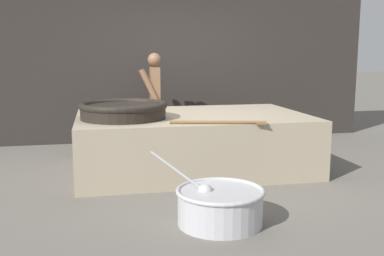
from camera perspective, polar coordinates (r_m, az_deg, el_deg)
ground_plane at (r=6.24m, az=0.00°, el=-5.15°), size 60.00×60.00×0.00m
back_wall at (r=8.24m, az=-3.27°, el=11.46°), size 7.52×0.24×3.73m
hearth_platform at (r=6.15m, az=0.00°, el=-1.74°), size 3.06×1.99×0.76m
giant_wok_near at (r=5.74m, az=-8.71°, el=2.32°), size 1.11×1.11×0.21m
stirring_paddle at (r=5.26m, az=3.96°, el=0.72°), size 1.12×0.31×0.04m
cook at (r=7.39m, az=-4.80°, el=3.85°), size 0.38×0.59×1.58m
prep_bowl_vegetables at (r=4.23m, az=3.57°, el=-9.66°), size 1.04×0.83×0.68m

